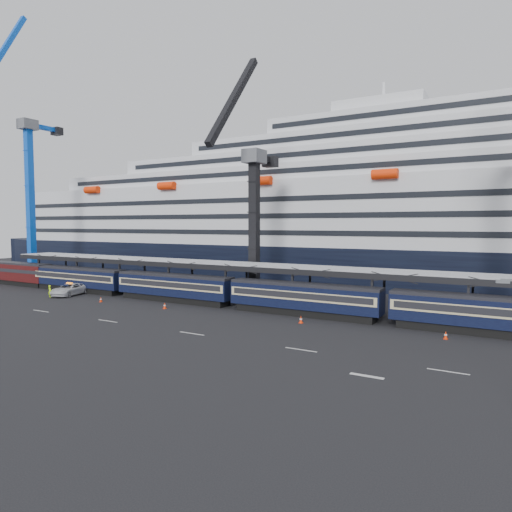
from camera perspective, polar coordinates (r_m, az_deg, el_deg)
The scene contains 13 objects.
ground at distance 43.91m, azimuth 10.25°, elevation -10.59°, with size 260.00×260.00×0.00m, color black.
lane_markings at distance 37.05m, azimuth 19.74°, elevation -13.51°, with size 111.00×4.27×0.02m.
train at distance 54.21m, azimuth 9.17°, elevation -5.40°, with size 133.05×3.00×4.05m.
canopy at distance 56.20m, azimuth 15.09°, elevation -2.02°, with size 130.00×6.25×5.53m.
cruise_ship at distance 87.43m, azimuth 19.82°, elevation 4.64°, with size 214.09×28.84×34.00m.
crane_blue at distance 103.85m, azimuth -26.63°, elevation 7.56°, with size 4.50×19.91×52.01m.
crane_dark_near at distance 67.88m, azimuth -0.40°, elevation 4.77°, with size 4.50×17.75×35.08m.
pickup_truck at distance 76.47m, azimuth -22.27°, elevation -3.89°, with size 3.03×6.58×1.83m, color silver.
worker at distance 75.64m, azimuth -24.36°, elevation -4.02°, with size 0.67×0.44×1.84m, color #BBFE0D.
traffic_cone_a at distance 68.47m, azimuth -18.83°, elevation -5.16°, with size 0.37×0.37×0.74m.
traffic_cone_b at distance 60.91m, azimuth -11.34°, elevation -6.10°, with size 0.42×0.42×0.84m.
traffic_cone_c at distance 51.49m, azimuth 5.63°, elevation -7.89°, with size 0.43×0.43×0.85m.
traffic_cone_d at distance 47.95m, azimuth 22.62°, elevation -9.11°, with size 0.39×0.39×0.79m.
Camera 1 is at (14.06, -40.11, 11.01)m, focal length 32.00 mm.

